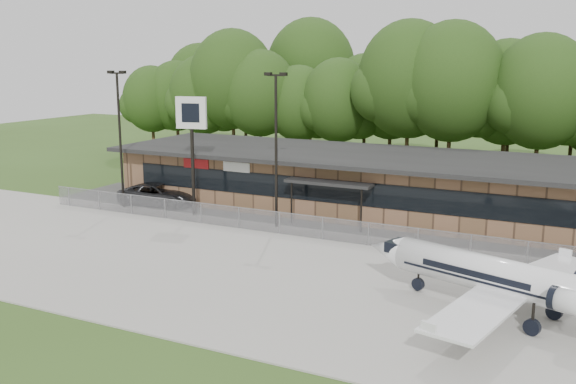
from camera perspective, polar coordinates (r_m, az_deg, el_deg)
The scene contains 11 objects.
ground at distance 27.12m, azimuth -7.81°, elevation -12.49°, with size 160.00×160.00×0.00m, color #344F1C.
apron at distance 33.53m, azimuth -0.10°, elevation -7.47°, with size 64.00×18.00×0.08m, color #9E9B93.
parking_lot at distance 43.69m, azimuth 6.62°, elevation -2.96°, with size 50.00×9.00×0.06m, color #383835.
terminal at distance 47.33m, azimuth 8.50°, elevation 0.80°, with size 41.00×11.65×4.30m.
fence at distance 39.43m, azimuth 4.43°, elevation -3.42°, with size 46.00×0.04×1.52m.
treeline at distance 64.03m, azimuth 13.68°, elevation 8.25°, with size 72.00×12.00×15.00m, color #1C3912, non-canonical shape.
light_pole_left at distance 49.12m, azimuth -14.74°, elevation 5.43°, with size 1.55×0.30×10.23m.
light_pole_mid at distance 41.81m, azimuth -1.07°, elevation 4.76°, with size 1.55×0.30×10.23m.
business_jet at distance 29.29m, azimuth 19.59°, elevation -7.53°, with size 14.41×12.92×4.90m.
suv at distance 50.12m, azimuth -11.43°, elevation -0.23°, with size 2.84×6.17×1.71m, color #2C2D2F.
pole_sign at distance 45.50m, azimuth -8.57°, elevation 5.87°, with size 2.23×0.69×8.50m.
Camera 1 is at (14.06, -20.36, 11.11)m, focal length 40.00 mm.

